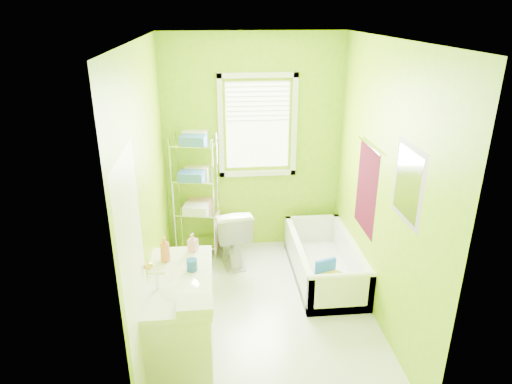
{
  "coord_description": "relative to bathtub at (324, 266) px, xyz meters",
  "views": [
    {
      "loc": [
        -0.47,
        -3.74,
        2.84
      ],
      "look_at": [
        -0.08,
        0.25,
        1.2
      ],
      "focal_mm": 32.0,
      "sensor_mm": 36.0,
      "label": 1
    }
  ],
  "objects": [
    {
      "name": "bathtub",
      "position": [
        0.0,
        0.0,
        0.0
      ],
      "size": [
        0.67,
        1.43,
        0.46
      ],
      "color": "white",
      "rests_on": "ground"
    },
    {
      "name": "toilet",
      "position": [
        -1.02,
        0.48,
        0.21
      ],
      "size": [
        0.51,
        0.76,
        0.72
      ],
      "primitive_type": "imported",
      "rotation": [
        0.0,
        0.0,
        3.29
      ],
      "color": "white",
      "rests_on": "ground"
    },
    {
      "name": "door",
      "position": [
        -1.75,
        -1.56,
        0.85
      ],
      "size": [
        0.09,
        0.8,
        2.0
      ],
      "color": "white",
      "rests_on": "ground"
    },
    {
      "name": "room_envelope",
      "position": [
        -0.72,
        -0.56,
        1.4
      ],
      "size": [
        2.14,
        2.94,
        2.62
      ],
      "color": "#7DAB08",
      "rests_on": "ground"
    },
    {
      "name": "vanity",
      "position": [
        -1.51,
        -1.11,
        0.28
      ],
      "size": [
        0.55,
        1.06,
        1.03
      ],
      "color": "white",
      "rests_on": "ground"
    },
    {
      "name": "right_wall_decor",
      "position": [
        0.32,
        -0.58,
        1.17
      ],
      "size": [
        0.04,
        1.48,
        1.17
      ],
      "color": "#430717",
      "rests_on": "ground"
    },
    {
      "name": "ground",
      "position": [
        -0.72,
        -0.56,
        -0.15
      ],
      "size": [
        2.9,
        2.9,
        0.0
      ],
      "primitive_type": "plane",
      "color": "silver",
      "rests_on": "ground"
    },
    {
      "name": "window",
      "position": [
        -0.67,
        0.86,
        1.47
      ],
      "size": [
        0.92,
        0.05,
        1.22
      ],
      "color": "white",
      "rests_on": "ground"
    },
    {
      "name": "wire_shelf_unit",
      "position": [
        -1.4,
        0.72,
        0.77
      ],
      "size": [
        0.55,
        0.45,
        1.52
      ],
      "color": "silver",
      "rests_on": "ground"
    }
  ]
}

